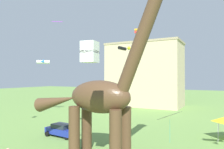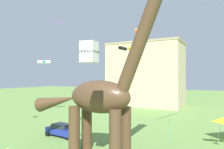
# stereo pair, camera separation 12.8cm
# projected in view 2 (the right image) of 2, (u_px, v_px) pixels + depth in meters

# --- Properties ---
(dinosaur_sculpture) EXTENTS (14.65, 3.10, 15.31)m
(dinosaur_sculpture) POSITION_uv_depth(u_px,v_px,m) (99.00, 97.00, 19.93)
(dinosaur_sculpture) COLOR #513823
(dinosaur_sculpture) RESTS_ON ground_plane
(parked_sedan_left) EXTENTS (4.33, 2.12, 1.55)m
(parked_sedan_left) POSITION_uv_depth(u_px,v_px,m) (62.00, 130.00, 26.39)
(parked_sedan_left) COLOR navy
(parked_sedan_left) RESTS_ON ground_plane
(kite_trailing) EXTENTS (1.16, 1.49, 1.76)m
(kite_trailing) POSITION_uv_depth(u_px,v_px,m) (169.00, 116.00, 12.11)
(kite_trailing) COLOR black
(kite_far_left) EXTENTS (1.47, 1.40, 0.29)m
(kite_far_left) POSITION_uv_depth(u_px,v_px,m) (57.00, 22.00, 23.66)
(kite_far_left) COLOR purple
(kite_mid_center) EXTENTS (1.13, 1.13, 1.43)m
(kite_mid_center) POSITION_uv_depth(u_px,v_px,m) (89.00, 52.00, 14.40)
(kite_mid_center) COLOR white
(kite_high_left) EXTENTS (2.54, 2.61, 0.74)m
(kite_high_left) POSITION_uv_depth(u_px,v_px,m) (44.00, 62.00, 42.39)
(kite_high_left) COLOR white
(kite_far_right) EXTENTS (0.64, 0.64, 0.72)m
(kite_far_right) POSITION_uv_depth(u_px,v_px,m) (137.00, 31.00, 34.98)
(kite_far_right) COLOR orange
(kite_near_low) EXTENTS (1.66, 1.92, 0.55)m
(kite_near_low) POSITION_uv_depth(u_px,v_px,m) (124.00, 48.00, 32.74)
(kite_near_low) COLOR black
(background_building_block) EXTENTS (19.01, 9.94, 16.34)m
(background_building_block) POSITION_uv_depth(u_px,v_px,m) (145.00, 74.00, 55.03)
(background_building_block) COLOR #CCB78E
(background_building_block) RESTS_ON ground_plane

